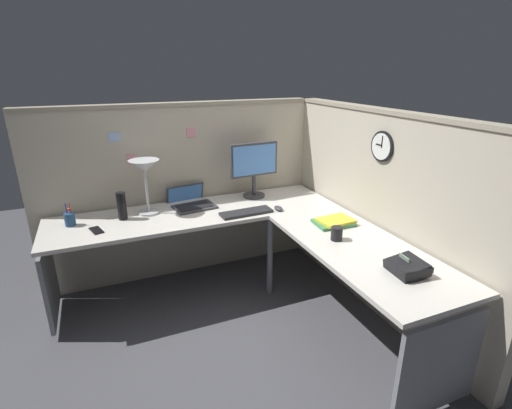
% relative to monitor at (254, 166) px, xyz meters
% --- Properties ---
extents(ground_plane, '(6.80, 6.80, 0.00)m').
position_rel_monitor_xyz_m(ground_plane, '(-0.22, -0.64, -1.02)').
color(ground_plane, '#47474C').
extents(cubicle_wall_back, '(2.57, 0.12, 1.58)m').
position_rel_monitor_xyz_m(cubicle_wall_back, '(-0.58, 0.23, -0.23)').
color(cubicle_wall_back, '#B7AD99').
rests_on(cubicle_wall_back, ground).
extents(cubicle_wall_right, '(0.12, 2.37, 1.58)m').
position_rel_monitor_xyz_m(cubicle_wall_right, '(0.65, -0.90, -0.23)').
color(cubicle_wall_right, '#B7AD99').
rests_on(cubicle_wall_right, ground).
extents(desk, '(2.35, 2.15, 0.73)m').
position_rel_monitor_xyz_m(desk, '(-0.36, -0.69, -0.39)').
color(desk, beige).
rests_on(desk, ground).
extents(monitor, '(0.46, 0.20, 0.50)m').
position_rel_monitor_xyz_m(monitor, '(0.00, 0.00, 0.00)').
color(monitor, '#38383D').
rests_on(monitor, desk).
extents(laptop, '(0.39, 0.42, 0.22)m').
position_rel_monitor_xyz_m(laptop, '(-0.59, 0.02, -0.27)').
color(laptop, '#38383D').
rests_on(laptop, desk).
extents(keyboard, '(0.44, 0.16, 0.02)m').
position_rel_monitor_xyz_m(keyboard, '(-0.23, -0.38, -0.28)').
color(keyboard, '#232326').
rests_on(keyboard, desk).
extents(computer_mouse, '(0.06, 0.10, 0.03)m').
position_rel_monitor_xyz_m(computer_mouse, '(0.05, -0.41, -0.28)').
color(computer_mouse, '#38383D').
rests_on(computer_mouse, desk).
extents(desk_lamp_dome, '(0.24, 0.24, 0.44)m').
position_rel_monitor_xyz_m(desk_lamp_dome, '(-0.96, -0.05, 0.07)').
color(desk_lamp_dome, '#B7BABF').
rests_on(desk_lamp_dome, desk).
extents(pen_cup, '(0.08, 0.08, 0.18)m').
position_rel_monitor_xyz_m(pen_cup, '(-1.54, -0.09, -0.24)').
color(pen_cup, navy).
rests_on(pen_cup, desk).
extents(cell_phone, '(0.11, 0.16, 0.01)m').
position_rel_monitor_xyz_m(cell_phone, '(-1.37, -0.27, -0.29)').
color(cell_phone, black).
rests_on(cell_phone, desk).
extents(thermos_flask, '(0.07, 0.07, 0.22)m').
position_rel_monitor_xyz_m(thermos_flask, '(-1.16, -0.11, -0.18)').
color(thermos_flask, black).
rests_on(thermos_flask, desk).
extents(office_phone, '(0.21, 0.22, 0.11)m').
position_rel_monitor_xyz_m(office_phone, '(0.28, -1.63, -0.26)').
color(office_phone, black).
rests_on(office_phone, desk).
extents(book_stack, '(0.30, 0.23, 0.04)m').
position_rel_monitor_xyz_m(book_stack, '(0.31, -0.85, -0.27)').
color(book_stack, '#3F7F4C').
rests_on(book_stack, desk).
extents(coffee_mug, '(0.08, 0.08, 0.10)m').
position_rel_monitor_xyz_m(coffee_mug, '(0.17, -1.09, -0.25)').
color(coffee_mug, black).
rests_on(coffee_mug, desk).
extents(wall_clock, '(0.04, 0.22, 0.22)m').
position_rel_monitor_xyz_m(wall_clock, '(0.60, -0.95, 0.30)').
color(wall_clock, black).
extents(pinned_note_leftmost, '(0.07, 0.00, 0.09)m').
position_rel_monitor_xyz_m(pinned_note_leftmost, '(-1.03, 0.18, 0.11)').
color(pinned_note_leftmost, pink).
extents(pinned_note_middle, '(0.08, 0.00, 0.08)m').
position_rel_monitor_xyz_m(pinned_note_middle, '(-0.51, 0.18, 0.30)').
color(pinned_note_middle, pink).
extents(pinned_note_rightmost, '(0.09, 0.00, 0.07)m').
position_rel_monitor_xyz_m(pinned_note_rightmost, '(-1.14, 0.18, 0.31)').
color(pinned_note_rightmost, '#99B7E5').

